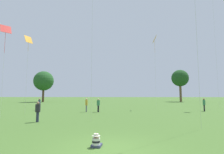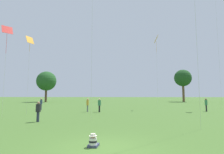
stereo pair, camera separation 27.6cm
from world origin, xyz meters
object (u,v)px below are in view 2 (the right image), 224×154
person_standing_2 (38,110)px  person_standing_3 (206,104)px  person_standing_1 (88,104)px  kite_1 (156,41)px  person_standing_4 (41,103)px  kite_0 (7,32)px  kite_6 (30,42)px  distant_tree_1 (183,78)px  distant_tree_0 (46,81)px  seated_toddler (93,141)px  person_standing_0 (99,104)px

person_standing_2 → person_standing_3: 20.26m
person_standing_1 → kite_1: size_ratio=0.15×
person_standing_4 → kite_0: 11.14m
kite_6 → person_standing_2: bearing=-74.9°
kite_1 → distant_tree_1: size_ratio=1.18×
kite_1 → distant_tree_0: size_ratio=1.28×
seated_toddler → kite_1: (6.84, 20.58, 10.75)m
person_standing_3 → distant_tree_1: (8.09, 32.03, 6.29)m
kite_0 → person_standing_1: bearing=39.5°
person_standing_1 → kite_1: kite_1 is taller
person_standing_0 → person_standing_1: 1.53m
person_standing_1 → person_standing_3: person_standing_1 is taller
person_standing_2 → distant_tree_1: bearing=78.5°
distant_tree_1 → kite_1: bearing=-115.9°
person_standing_2 → kite_1: (12.43, 14.12, 10.02)m
person_standing_1 → kite_0: kite_0 is taller
person_standing_3 → kite_1: bearing=-149.4°
seated_toddler → person_standing_0: 14.76m
person_standing_1 → person_standing_2: bearing=24.1°
distant_tree_0 → person_standing_3: bearing=-39.4°
kite_6 → distant_tree_1: 47.23m
seated_toddler → distant_tree_0: 49.52m
seated_toddler → kite_0: 15.69m
seated_toddler → distant_tree_1: bearing=73.8°
person_standing_3 → kite_0: size_ratio=0.19×
person_standing_0 → person_standing_2: (-3.94, -8.19, -0.04)m
person_standing_3 → kite_1: 12.13m
kite_0 → distant_tree_1: (30.49, 39.51, -1.06)m
person_standing_1 → person_standing_4: person_standing_1 is taller
person_standing_3 → distant_tree_0: (-33.96, 27.90, 5.25)m
person_standing_0 → kite_1: 14.39m
kite_1 → distant_tree_1: kite_1 is taller
kite_0 → seated_toddler: bearing=-41.6°
person_standing_3 → kite_1: size_ratio=0.14×
person_standing_2 → person_standing_3: (17.78, 9.70, 0.07)m
person_standing_1 → kite_1: bearing=160.6°
person_standing_2 → person_standing_4: size_ratio=0.98×
person_standing_3 → person_standing_4: size_ratio=1.02×
kite_0 → distant_tree_1: bearing=51.2°
person_standing_4 → kite_6: 9.19m
person_standing_3 → person_standing_4: person_standing_3 is taller
kite_1 → kite_0: bearing=-3.5°
person_standing_4 → kite_1: bearing=-110.0°
person_standing_0 → distant_tree_1: size_ratio=0.17×
seated_toddler → kite_0: size_ratio=0.06×
person_standing_3 → person_standing_1: bearing=-104.5°
kite_1 → kite_6: size_ratio=1.33×
person_standing_2 → person_standing_3: person_standing_3 is taller
person_standing_4 → kite_1: (17.21, 3.55, 9.98)m
person_standing_0 → distant_tree_0: size_ratio=0.18×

